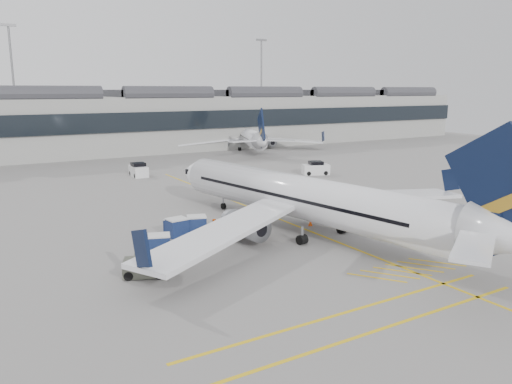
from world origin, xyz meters
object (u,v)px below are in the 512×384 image
belt_loader (230,229)px  airliner_main (308,199)px  pushback_tug (145,266)px  ramp_agent_a (260,229)px  baggage_cart_a (197,225)px  ramp_agent_b (214,228)px

belt_loader → airliner_main: bearing=-12.3°
belt_loader → pushback_tug: (-9.58, -5.68, 0.20)m
ramp_agent_a → pushback_tug: bearing=177.0°
baggage_cart_a → pushback_tug: 9.63m
pushback_tug → airliner_main: bearing=32.5°
ramp_agent_a → pushback_tug: 11.76m
ramp_agent_a → pushback_tug: size_ratio=0.48×
ramp_agent_b → pushback_tug: size_ratio=0.50×
ramp_agent_b → pushback_tug: (-8.00, -5.71, -0.11)m
ramp_agent_b → pushback_tug: bearing=1.1°
pushback_tug → baggage_cart_a: bearing=67.9°
baggage_cart_a → ramp_agent_b: bearing=-23.0°
airliner_main → pushback_tug: (-15.45, -2.43, -2.41)m
baggage_cart_a → pushback_tug: size_ratio=0.64×
baggage_cart_a → pushback_tug: baggage_cart_a is taller
belt_loader → ramp_agent_a: 2.82m
ramp_agent_a → ramp_agent_b: 3.97m
ramp_agent_b → belt_loader: bearing=144.4°
ramp_agent_a → belt_loader: bearing=106.6°
baggage_cart_a → pushback_tug: bearing=-116.4°
belt_loader → ramp_agent_a: size_ratio=2.72×
airliner_main → baggage_cart_a: size_ratio=18.95×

